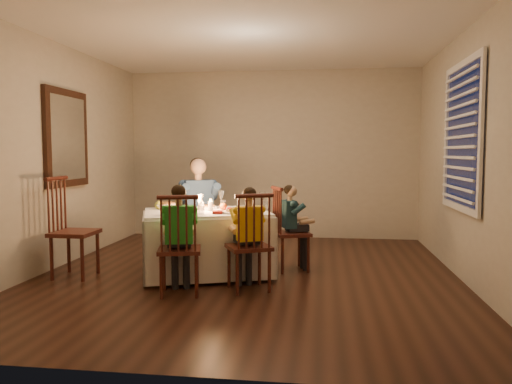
# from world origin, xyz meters

# --- Properties ---
(ground) EXTENTS (5.00, 5.00, 0.00)m
(ground) POSITION_xyz_m (0.00, 0.00, 0.00)
(ground) COLOR black
(ground) RESTS_ON ground
(wall_left) EXTENTS (0.02, 5.00, 2.60)m
(wall_left) POSITION_xyz_m (-2.25, 0.00, 1.30)
(wall_left) COLOR #BEB6A2
(wall_left) RESTS_ON ground
(wall_right) EXTENTS (0.02, 5.00, 2.60)m
(wall_right) POSITION_xyz_m (2.25, 0.00, 1.30)
(wall_right) COLOR #BEB6A2
(wall_right) RESTS_ON ground
(wall_back) EXTENTS (4.50, 0.02, 2.60)m
(wall_back) POSITION_xyz_m (0.00, 2.50, 1.30)
(wall_back) COLOR #BEB6A2
(wall_back) RESTS_ON ground
(ceiling) EXTENTS (5.00, 5.00, 0.00)m
(ceiling) POSITION_xyz_m (0.00, 0.00, 2.60)
(ceiling) COLOR white
(ceiling) RESTS_ON wall_back
(dining_table) EXTENTS (1.59, 1.37, 0.67)m
(dining_table) POSITION_xyz_m (-0.45, -0.04, 0.50)
(dining_table) COLOR white
(dining_table) RESTS_ON ground
(chair_adult) EXTENTS (0.52, 0.51, 0.95)m
(chair_adult) POSITION_xyz_m (-0.71, 0.65, 0.00)
(chair_adult) COLOR #35150E
(chair_adult) RESTS_ON ground
(chair_near_left) EXTENTS (0.47, 0.45, 0.95)m
(chair_near_left) POSITION_xyz_m (-0.52, -0.82, 0.00)
(chair_near_left) COLOR #35150E
(chair_near_left) RESTS_ON ground
(chair_near_right) EXTENTS (0.51, 0.51, 0.95)m
(chair_near_right) POSITION_xyz_m (0.10, -0.59, 0.00)
(chair_near_right) COLOR #35150E
(chair_near_right) RESTS_ON ground
(chair_end) EXTENTS (0.49, 0.50, 0.95)m
(chair_end) POSITION_xyz_m (0.45, 0.29, 0.00)
(chair_end) COLOR #35150E
(chair_end) RESTS_ON ground
(chair_extra) EXTENTS (0.42, 0.45, 1.08)m
(chair_extra) POSITION_xyz_m (-1.82, -0.33, 0.00)
(chair_extra) COLOR #35150E
(chair_extra) RESTS_ON ground
(adult) EXTENTS (0.61, 0.59, 1.27)m
(adult) POSITION_xyz_m (-0.71, 0.65, 0.00)
(adult) COLOR #324C7F
(adult) RESTS_ON ground
(child_green) EXTENTS (0.40, 0.38, 1.04)m
(child_green) POSITION_xyz_m (-0.52, -0.82, 0.00)
(child_green) COLOR green
(child_green) RESTS_ON ground
(child_yellow) EXTENTS (0.41, 0.40, 1.00)m
(child_yellow) POSITION_xyz_m (0.10, -0.59, 0.00)
(child_yellow) COLOR yellow
(child_yellow) RESTS_ON ground
(child_teal) EXTENTS (0.36, 0.37, 0.97)m
(child_teal) POSITION_xyz_m (0.45, 0.29, 0.00)
(child_teal) COLOR #19363F
(child_teal) RESTS_ON ground
(setting_adult) EXTENTS (0.33, 0.33, 0.02)m
(setting_adult) POSITION_xyz_m (-0.50, 0.22, 0.71)
(setting_adult) COLOR white
(setting_adult) RESTS_ON dining_table
(setting_green) EXTENTS (0.33, 0.33, 0.02)m
(setting_green) POSITION_xyz_m (-0.61, -0.36, 0.71)
(setting_green) COLOR white
(setting_green) RESTS_ON dining_table
(setting_yellow) EXTENTS (0.33, 0.33, 0.02)m
(setting_yellow) POSITION_xyz_m (-0.11, -0.19, 0.71)
(setting_yellow) COLOR white
(setting_yellow) RESTS_ON dining_table
(setting_teal) EXTENTS (0.33, 0.33, 0.02)m
(setting_teal) POSITION_xyz_m (-0.01, 0.09, 0.71)
(setting_teal) COLOR white
(setting_teal) RESTS_ON dining_table
(candle_left) EXTENTS (0.06, 0.06, 0.10)m
(candle_left) POSITION_xyz_m (-0.50, -0.06, 0.75)
(candle_left) COLOR white
(candle_left) RESTS_ON dining_table
(candle_right) EXTENTS (0.06, 0.06, 0.10)m
(candle_right) POSITION_xyz_m (-0.40, -0.03, 0.75)
(candle_right) COLOR white
(candle_right) RESTS_ON dining_table
(squash) EXTENTS (0.09, 0.09, 0.09)m
(squash) POSITION_xyz_m (-1.01, 0.05, 0.74)
(squash) COLOR yellow
(squash) RESTS_ON dining_table
(orange_fruit) EXTENTS (0.08, 0.08, 0.08)m
(orange_fruit) POSITION_xyz_m (-0.28, 0.06, 0.74)
(orange_fruit) COLOR orange
(orange_fruit) RESTS_ON dining_table
(serving_bowl) EXTENTS (0.28, 0.28, 0.06)m
(serving_bowl) POSITION_xyz_m (-0.94, 0.10, 0.73)
(serving_bowl) COLOR white
(serving_bowl) RESTS_ON dining_table
(wall_mirror) EXTENTS (0.06, 0.95, 1.15)m
(wall_mirror) POSITION_xyz_m (-2.22, 0.30, 1.50)
(wall_mirror) COLOR black
(wall_mirror) RESTS_ON wall_left
(window_blinds) EXTENTS (0.07, 1.34, 1.54)m
(window_blinds) POSITION_xyz_m (2.21, 0.10, 1.50)
(window_blinds) COLOR black
(window_blinds) RESTS_ON wall_right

